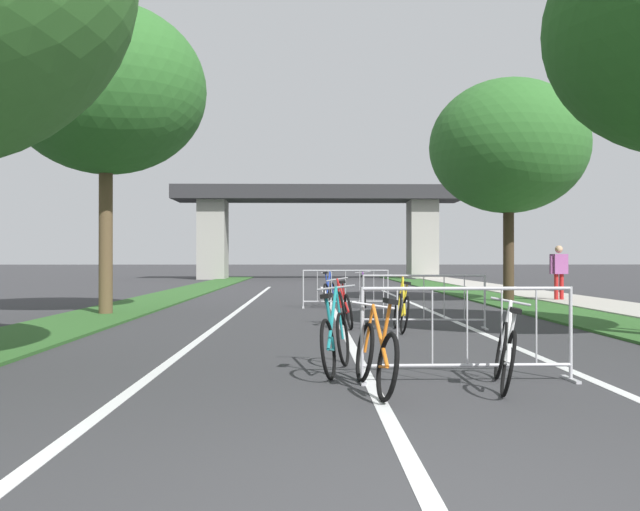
% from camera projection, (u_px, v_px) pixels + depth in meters
% --- Properties ---
extents(grass_verge_left, '(2.03, 50.67, 0.05)m').
position_uv_depth(grass_verge_left, '(169.00, 296.00, 24.05)').
color(grass_verge_left, '#2D5B26').
rests_on(grass_verge_left, ground).
extents(grass_verge_right, '(2.03, 50.67, 0.05)m').
position_uv_depth(grass_verge_right, '(484.00, 296.00, 24.26)').
color(grass_verge_right, '#2D5B26').
rests_on(grass_verge_right, ground).
extents(sidewalk_path_right, '(2.29, 50.67, 0.08)m').
position_uv_depth(sidewalk_path_right, '(544.00, 296.00, 24.30)').
color(sidewalk_path_right, '#ADA89E').
rests_on(sidewalk_path_right, ground).
extents(lane_stripe_center, '(0.14, 29.31, 0.01)m').
position_uv_depth(lane_stripe_center, '(334.00, 310.00, 18.08)').
color(lane_stripe_center, silver).
rests_on(lane_stripe_center, ground).
extents(lane_stripe_right_lane, '(0.14, 29.31, 0.01)m').
position_uv_depth(lane_stripe_right_lane, '(428.00, 310.00, 18.13)').
color(lane_stripe_right_lane, silver).
rests_on(lane_stripe_right_lane, ground).
extents(lane_stripe_left_lane, '(0.14, 29.31, 0.01)m').
position_uv_depth(lane_stripe_left_lane, '(239.00, 310.00, 18.04)').
color(lane_stripe_left_lane, silver).
rests_on(lane_stripe_left_lane, ground).
extents(overpass_bridge, '(18.93, 3.78, 6.10)m').
position_uv_depth(overpass_bridge, '(318.00, 213.00, 45.32)').
color(overpass_bridge, '#2D2D30').
rests_on(overpass_bridge, ground).
extents(tree_left_maple_mid, '(4.78, 4.78, 7.45)m').
position_uv_depth(tree_left_maple_mid, '(106.00, 90.00, 16.39)').
color(tree_left_maple_mid, brown).
rests_on(tree_left_maple_mid, ground).
extents(tree_right_pine_near, '(4.84, 4.84, 6.88)m').
position_uv_depth(tree_right_pine_near, '(508.00, 147.00, 21.05)').
color(tree_right_pine_near, '#3D2D1E').
rests_on(tree_right_pine_near, ground).
extents(crowd_barrier_nearest, '(2.41, 0.50, 1.05)m').
position_uv_depth(crowd_barrier_nearest, '(467.00, 334.00, 7.57)').
color(crowd_barrier_nearest, '#ADADB2').
rests_on(crowd_barrier_nearest, ground).
extents(crowd_barrier_second, '(2.42, 0.58, 1.05)m').
position_uv_depth(crowd_barrier_second, '(424.00, 302.00, 13.21)').
color(crowd_barrier_second, '#ADADB2').
rests_on(crowd_barrier_second, ground).
extents(crowd_barrier_third, '(2.40, 0.48, 1.05)m').
position_uv_depth(crowd_barrier_third, '(346.00, 289.00, 18.81)').
color(crowd_barrier_third, '#ADADB2').
rests_on(crowd_barrier_third, ground).
extents(bicycle_purple_0, '(0.46, 1.65, 0.99)m').
position_uv_depth(bicycle_purple_0, '(364.00, 293.00, 19.32)').
color(bicycle_purple_0, black).
rests_on(bicycle_purple_0, ground).
extents(bicycle_teal_1, '(0.50, 1.67, 1.04)m').
position_uv_depth(bicycle_teal_1, '(335.00, 340.00, 8.15)').
color(bicycle_teal_1, black).
rests_on(bicycle_teal_1, ground).
extents(bicycle_blue_2, '(0.52, 1.66, 1.03)m').
position_uv_depth(bicycle_blue_2, '(330.00, 293.00, 19.38)').
color(bicycle_blue_2, black).
rests_on(bicycle_blue_2, ground).
extents(bicycle_red_3, '(0.51, 1.72, 0.98)m').
position_uv_depth(bicycle_red_3, '(344.00, 308.00, 13.55)').
color(bicycle_red_3, black).
rests_on(bicycle_red_3, ground).
extents(bicycle_white_4, '(0.65, 1.65, 0.94)m').
position_uv_depth(bicycle_white_4, '(505.00, 353.00, 7.17)').
color(bicycle_white_4, black).
rests_on(bicycle_white_4, ground).
extents(bicycle_orange_5, '(0.48, 1.70, 0.97)m').
position_uv_depth(bicycle_orange_5, '(376.00, 355.00, 6.99)').
color(bicycle_orange_5, black).
rests_on(bicycle_orange_5, ground).
extents(bicycle_yellow_6, '(0.50, 1.68, 1.05)m').
position_uv_depth(bicycle_yellow_6, '(401.00, 310.00, 12.80)').
color(bicycle_yellow_6, black).
rests_on(bicycle_yellow_6, ground).
extents(pedestrian_strolling, '(0.62, 0.40, 1.77)m').
position_uv_depth(pedestrian_strolling, '(559.00, 268.00, 21.40)').
color(pedestrian_strolling, '#B21E1E').
rests_on(pedestrian_strolling, ground).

